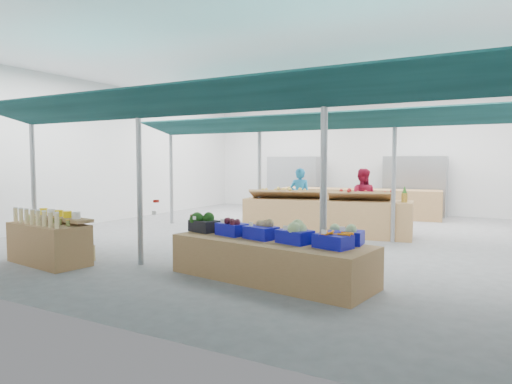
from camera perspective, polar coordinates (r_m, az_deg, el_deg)
floor at (r=11.37m, az=3.67°, el=-5.57°), size 13.00×13.00×0.00m
hall at (r=12.54m, az=6.57°, el=7.43°), size 13.00×13.00×13.00m
pole_grid at (r=9.31m, az=3.26°, el=3.52°), size 10.00×4.60×3.00m
awnings at (r=9.35m, az=3.28°, el=9.47°), size 9.50×7.08×0.30m
back_shelving_left at (r=17.73m, az=4.72°, el=1.11°), size 2.00×0.50×2.00m
back_shelving_right at (r=16.39m, az=19.20°, el=0.67°), size 2.00×0.50×2.00m
bottle_shelf at (r=9.19m, az=-24.24°, el=-5.61°), size 1.74×1.21×1.02m
veg_counter at (r=7.25m, az=1.79°, el=-8.50°), size 3.40×1.54×0.64m
fruit_counter at (r=11.70m, az=8.74°, el=-3.13°), size 4.27×1.64×0.89m
far_counter at (r=15.54m, az=12.64°, el=-1.35°), size 5.29×1.77×0.93m
crate_stack at (r=6.93m, az=9.17°, el=-9.01°), size 0.65×0.55×0.67m
vendor_left at (r=13.12m, az=5.51°, el=-0.63°), size 0.66×0.49×1.67m
vendor_right at (r=12.51m, az=13.09°, el=-0.94°), size 0.90×0.75×1.67m
crate_broccoli at (r=8.05m, az=-6.46°, el=-3.82°), size 0.58×0.47×0.35m
crate_beets at (r=7.64m, az=-2.97°, el=-4.42°), size 0.58×0.47×0.29m
crate_celeriac at (r=7.27m, az=0.62°, el=-4.75°), size 0.58×0.47×0.31m
crate_cabbage at (r=6.91m, az=4.89°, el=-5.10°), size 0.58×0.47×0.35m
crate_carrots at (r=6.61m, az=9.60°, el=-5.98°), size 0.58×0.47×0.29m
sparrow at (r=8.06m, az=-7.78°, el=-3.18°), size 0.12×0.09×0.11m
pole_ribbon at (r=8.99m, az=-12.41°, el=-1.26°), size 0.12×0.12×0.28m
apple_heap_yellow at (r=11.78m, az=3.93°, el=-0.05°), size 2.02×1.26×0.27m
apple_heap_red at (r=11.40m, az=12.83°, el=-0.27°), size 1.64×1.13×0.27m
pineapple at (r=11.32m, az=18.07°, el=-0.32°), size 0.14×0.14×0.39m
crate_extra at (r=6.97m, az=11.17°, el=-5.19°), size 0.52×0.42×0.32m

